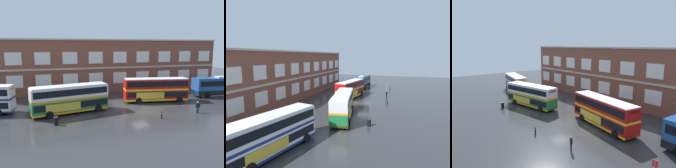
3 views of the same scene
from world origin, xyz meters
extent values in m
plane|color=#2B2B2D|center=(0.00, 2.00, 0.00)|extent=(120.00, 120.00, 0.00)
cube|color=brown|center=(-1.39, 18.00, 5.33)|extent=(51.39, 8.00, 10.67)
cube|color=#B2A893|center=(-1.39, 13.92, 5.12)|extent=(51.39, 0.16, 0.36)
cube|color=#B2A893|center=(-1.39, 13.95, 10.82)|extent=(51.39, 0.28, 0.30)
cube|color=silver|center=(-19.37, 13.94, 2.99)|extent=(2.88, 0.12, 2.35)
cube|color=silver|center=(-14.24, 13.94, 2.99)|extent=(2.88, 0.12, 2.35)
cube|color=silver|center=(-9.10, 13.94, 2.99)|extent=(2.88, 0.12, 2.35)
cube|color=silver|center=(-3.96, 13.94, 2.99)|extent=(2.88, 0.12, 2.35)
cube|color=silver|center=(1.18, 13.94, 2.99)|extent=(2.88, 0.12, 2.35)
cube|color=silver|center=(6.32, 13.94, 2.99)|extent=(2.88, 0.12, 2.35)
cube|color=silver|center=(11.46, 13.94, 2.99)|extent=(2.88, 0.12, 2.35)
cube|color=silver|center=(16.60, 13.94, 2.99)|extent=(2.88, 0.12, 2.35)
cube|color=silver|center=(21.74, 13.94, 2.99)|extent=(2.88, 0.12, 2.35)
cube|color=silver|center=(-19.37, 13.94, 7.25)|extent=(2.88, 0.12, 2.35)
cube|color=silver|center=(-14.24, 13.94, 7.25)|extent=(2.88, 0.12, 2.35)
cube|color=silver|center=(-9.10, 13.94, 7.25)|extent=(2.88, 0.12, 2.35)
cube|color=silver|center=(-3.96, 13.94, 7.25)|extent=(2.88, 0.12, 2.35)
cube|color=silver|center=(1.18, 13.94, 7.25)|extent=(2.88, 0.12, 2.35)
cube|color=silver|center=(6.32, 13.94, 7.25)|extent=(2.88, 0.12, 2.35)
cube|color=silver|center=(11.46, 13.94, 7.25)|extent=(2.88, 0.12, 2.35)
cube|color=silver|center=(16.60, 13.94, 7.25)|extent=(2.88, 0.12, 2.35)
cube|color=silver|center=(21.74, 13.94, 7.25)|extent=(2.88, 0.12, 2.35)
cube|color=silver|center=(-23.86, 4.47, 1.23)|extent=(11.29, 4.68, 1.75)
cube|color=black|center=(-23.86, 4.47, 1.44)|extent=(10.86, 4.63, 0.90)
cube|color=navy|center=(-23.86, 4.47, 2.25)|extent=(11.29, 4.68, 0.30)
cube|color=silver|center=(-23.86, 4.47, 3.17)|extent=(11.29, 4.68, 1.55)
cube|color=black|center=(-23.86, 4.47, 3.25)|extent=(10.86, 4.63, 0.90)
cube|color=navy|center=(-23.86, 4.47, 0.49)|extent=(11.29, 4.70, 0.28)
cube|color=silver|center=(-23.86, 4.47, 4.01)|extent=(11.05, 4.54, 0.12)
cube|color=gold|center=(-25.41, 3.47, 1.31)|extent=(4.75, 0.99, 1.10)
cube|color=yellow|center=(-18.49, 3.39, 3.60)|extent=(0.39, 1.64, 0.40)
cylinder|color=black|center=(-20.33, 2.46, 0.52)|extent=(1.08, 0.52, 1.04)
cylinder|color=black|center=(-19.83, 4.96, 0.52)|extent=(1.08, 0.52, 1.04)
cylinder|color=black|center=(-26.84, 6.38, 0.52)|extent=(1.08, 0.52, 1.04)
cube|color=#197038|center=(-10.55, 1.19, 1.23)|extent=(11.29, 4.67, 1.75)
cube|color=black|center=(-10.55, 1.19, 1.44)|extent=(10.86, 4.62, 0.90)
cube|color=orange|center=(-10.55, 1.19, 2.25)|extent=(11.29, 4.67, 0.30)
cube|color=silver|center=(-10.55, 1.19, 3.17)|extent=(11.29, 4.67, 1.55)
cube|color=black|center=(-10.55, 1.19, 3.25)|extent=(10.86, 4.62, 0.90)
cube|color=orange|center=(-10.55, 1.19, 0.49)|extent=(11.29, 4.69, 0.28)
cube|color=silver|center=(-10.55, 1.19, 4.01)|extent=(11.05, 4.53, 0.12)
cube|color=gold|center=(-11.59, -0.34, 1.31)|extent=(4.75, 0.98, 1.10)
cube|color=yellow|center=(-5.18, 2.26, 3.60)|extent=(0.39, 1.64, 0.40)
cylinder|color=black|center=(-6.52, 0.70, 0.52)|extent=(1.08, 0.52, 1.04)
cylinder|color=black|center=(-7.02, 3.20, 0.52)|extent=(1.08, 0.52, 1.04)
cylinder|color=black|center=(-13.53, -0.71, 0.52)|extent=(1.08, 0.52, 1.04)
cylinder|color=black|center=(-14.03, 1.79, 0.52)|extent=(1.08, 0.52, 1.04)
cube|color=red|center=(4.52, 4.09, 1.23)|extent=(11.26, 4.25, 1.75)
cube|color=black|center=(4.52, 4.09, 1.44)|extent=(10.84, 4.22, 0.90)
cube|color=yellow|center=(4.52, 4.09, 2.25)|extent=(11.26, 4.25, 0.30)
cube|color=red|center=(4.52, 4.09, 3.17)|extent=(11.26, 4.25, 1.55)
cube|color=black|center=(4.52, 4.09, 3.25)|extent=(10.84, 4.22, 0.90)
cube|color=yellow|center=(4.52, 4.09, 0.49)|extent=(11.27, 4.27, 0.28)
cube|color=silver|center=(4.52, 4.09, 4.01)|extent=(11.03, 4.12, 0.12)
cube|color=gold|center=(3.01, 3.02, 1.31)|extent=(4.78, 0.79, 1.10)
cube|color=yellow|center=(9.92, 3.22, 3.60)|extent=(0.32, 1.65, 0.40)
cylinder|color=black|center=(8.12, 2.22, 0.52)|extent=(1.08, 0.48, 1.04)
cylinder|color=black|center=(8.52, 4.74, 0.52)|extent=(1.08, 0.48, 1.04)
cylinder|color=black|center=(1.06, 3.35, 0.52)|extent=(1.08, 0.48, 1.04)
cylinder|color=black|center=(1.46, 5.86, 0.52)|extent=(1.08, 0.48, 1.04)
cube|color=navy|center=(19.13, 4.63, 2.00)|extent=(12.13, 3.26, 3.20)
cube|color=black|center=(19.13, 4.63, 2.64)|extent=(11.41, 3.26, 1.00)
cube|color=black|center=(19.13, 4.63, 0.85)|extent=(12.13, 3.28, 0.90)
cube|color=silver|center=(19.13, 4.63, 3.70)|extent=(2.95, 1.44, 0.20)
cylinder|color=black|center=(23.60, 3.09, 0.52)|extent=(1.06, 0.38, 1.04)
cylinder|color=black|center=(23.75, 5.63, 0.52)|extent=(1.06, 0.38, 1.04)
cylinder|color=black|center=(14.98, 3.60, 0.52)|extent=(1.06, 0.38, 1.04)
cylinder|color=black|center=(15.13, 6.15, 0.52)|extent=(1.06, 0.38, 1.04)
cylinder|color=black|center=(7.19, -4.07, 0.42)|extent=(0.22, 0.22, 0.85)
cylinder|color=black|center=(7.02, -3.96, 0.42)|extent=(0.22, 0.22, 0.85)
cube|color=black|center=(7.11, -4.02, 1.15)|extent=(0.47, 0.41, 0.60)
cylinder|color=black|center=(7.33, -4.15, 1.12)|extent=(0.15, 0.15, 0.57)
cylinder|color=black|center=(6.89, -3.88, 1.12)|extent=(0.15, 0.15, 0.57)
sphere|color=tan|center=(7.11, -4.02, 1.59)|extent=(0.22, 0.22, 0.22)
cylinder|color=slate|center=(16.10, -3.24, 1.35)|extent=(0.10, 0.10, 2.70)
cube|color=red|center=(16.10, -3.26, 2.42)|extent=(0.44, 0.04, 0.56)
cylinder|color=black|center=(-12.82, -3.47, 0.47)|extent=(0.56, 0.56, 0.95)
cylinder|color=black|center=(-12.82, -3.47, 0.99)|extent=(0.60, 0.60, 0.08)
cylinder|color=black|center=(0.91, -4.80, 0.47)|extent=(0.18, 0.18, 0.95)
cylinder|color=yellow|center=(0.91, -4.80, 0.68)|extent=(0.19, 0.19, 0.08)
cylinder|color=black|center=(19.94, -3.85, 0.47)|extent=(0.18, 0.18, 0.95)
cylinder|color=yellow|center=(19.94, -3.85, 0.68)|extent=(0.19, 0.19, 0.08)
camera|label=1|loc=(-13.70, -31.00, 9.63)|focal=36.39mm
camera|label=2|loc=(-38.90, -8.00, 9.89)|focal=30.74mm
camera|label=3|loc=(23.35, -17.93, 11.36)|focal=34.02mm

